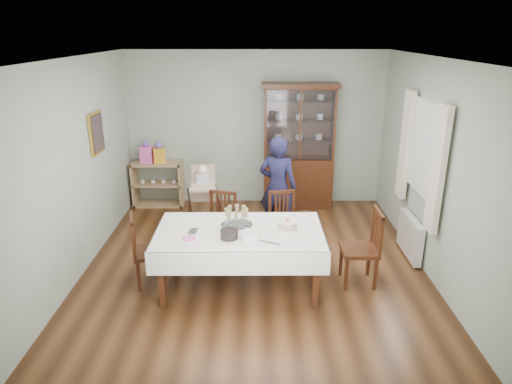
{
  "coord_description": "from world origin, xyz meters",
  "views": [
    {
      "loc": [
        0.03,
        -5.47,
        3.01
      ],
      "look_at": [
        0.02,
        0.2,
        0.99
      ],
      "focal_mm": 32.0,
      "sensor_mm": 36.0,
      "label": 1
    }
  ],
  "objects_px": {
    "champagne_tray": "(237,220)",
    "chair_far_left": "(220,237)",
    "dining_table": "(240,258)",
    "gift_bag_pink": "(146,153)",
    "woman": "(278,187)",
    "chair_end_right": "(360,261)",
    "china_cabinet": "(299,145)",
    "gift_bag_orange": "(159,153)",
    "birthday_cake": "(288,225)",
    "sideboard": "(158,184)",
    "chair_far_right": "(284,236)",
    "chair_end_left": "(150,263)",
    "high_chair": "(204,207)"
  },
  "relations": [
    {
      "from": "champagne_tray",
      "to": "chair_far_left",
      "type": "bearing_deg",
      "value": 110.32
    },
    {
      "from": "champagne_tray",
      "to": "birthday_cake",
      "type": "distance_m",
      "value": 0.62
    },
    {
      "from": "dining_table",
      "to": "chair_far_left",
      "type": "xyz_separation_m",
      "value": [
        -0.31,
        0.84,
        -0.12
      ]
    },
    {
      "from": "sideboard",
      "to": "chair_far_right",
      "type": "xyz_separation_m",
      "value": [
        2.16,
        -1.9,
        -0.14
      ]
    },
    {
      "from": "chair_far_right",
      "to": "chair_end_right",
      "type": "height_order",
      "value": "chair_end_right"
    },
    {
      "from": "china_cabinet",
      "to": "woman",
      "type": "distance_m",
      "value": 1.38
    },
    {
      "from": "china_cabinet",
      "to": "chair_end_right",
      "type": "xyz_separation_m",
      "value": [
        0.56,
        -2.67,
        -0.84
      ]
    },
    {
      "from": "gift_bag_pink",
      "to": "dining_table",
      "type": "bearing_deg",
      "value": -58.03
    },
    {
      "from": "dining_table",
      "to": "champagne_tray",
      "type": "height_order",
      "value": "champagne_tray"
    },
    {
      "from": "birthday_cake",
      "to": "gift_bag_orange",
      "type": "bearing_deg",
      "value": 127.27
    },
    {
      "from": "woman",
      "to": "chair_far_left",
      "type": "bearing_deg",
      "value": 55.85
    },
    {
      "from": "champagne_tray",
      "to": "gift_bag_pink",
      "type": "relative_size",
      "value": 0.97
    },
    {
      "from": "chair_end_left",
      "to": "chair_end_right",
      "type": "distance_m",
      "value": 2.62
    },
    {
      "from": "china_cabinet",
      "to": "woman",
      "type": "height_order",
      "value": "china_cabinet"
    },
    {
      "from": "chair_far_right",
      "to": "chair_end_right",
      "type": "bearing_deg",
      "value": -53.49
    },
    {
      "from": "chair_end_right",
      "to": "gift_bag_pink",
      "type": "height_order",
      "value": "gift_bag_pink"
    },
    {
      "from": "sideboard",
      "to": "birthday_cake",
      "type": "xyz_separation_m",
      "value": [
        2.15,
        -2.75,
        0.41
      ]
    },
    {
      "from": "sideboard",
      "to": "birthday_cake",
      "type": "bearing_deg",
      "value": -52.07
    },
    {
      "from": "chair_end_right",
      "to": "birthday_cake",
      "type": "bearing_deg",
      "value": -86.58
    },
    {
      "from": "chair_end_right",
      "to": "sideboard",
      "type": "bearing_deg",
      "value": -131.88
    },
    {
      "from": "sideboard",
      "to": "chair_end_left",
      "type": "xyz_separation_m",
      "value": [
        0.45,
        -2.7,
        -0.13
      ]
    },
    {
      "from": "chair_end_left",
      "to": "chair_end_right",
      "type": "relative_size",
      "value": 0.94
    },
    {
      "from": "chair_end_left",
      "to": "woman",
      "type": "xyz_separation_m",
      "value": [
        1.64,
        1.41,
        0.51
      ]
    },
    {
      "from": "woman",
      "to": "champagne_tray",
      "type": "distance_m",
      "value": 1.48
    },
    {
      "from": "gift_bag_pink",
      "to": "gift_bag_orange",
      "type": "xyz_separation_m",
      "value": [
        0.22,
        0.0,
        -0.01
      ]
    },
    {
      "from": "gift_bag_orange",
      "to": "champagne_tray",
      "type": "bearing_deg",
      "value": -61.03
    },
    {
      "from": "gift_bag_pink",
      "to": "woman",
      "type": "bearing_deg",
      "value": -29.57
    },
    {
      "from": "sideboard",
      "to": "birthday_cake",
      "type": "relative_size",
      "value": 3.46
    },
    {
      "from": "chair_end_right",
      "to": "chair_far_left",
      "type": "bearing_deg",
      "value": -112.97
    },
    {
      "from": "china_cabinet",
      "to": "gift_bag_orange",
      "type": "xyz_separation_m",
      "value": [
        -2.43,
        0.0,
        -0.15
      ]
    },
    {
      "from": "chair_far_right",
      "to": "birthday_cake",
      "type": "distance_m",
      "value": 1.02
    },
    {
      "from": "chair_end_right",
      "to": "birthday_cake",
      "type": "height_order",
      "value": "chair_end_right"
    },
    {
      "from": "gift_bag_pink",
      "to": "high_chair",
      "type": "bearing_deg",
      "value": -46.21
    },
    {
      "from": "china_cabinet",
      "to": "birthday_cake",
      "type": "bearing_deg",
      "value": -97.39
    },
    {
      "from": "sideboard",
      "to": "champagne_tray",
      "type": "height_order",
      "value": "champagne_tray"
    },
    {
      "from": "chair_end_left",
      "to": "gift_bag_pink",
      "type": "bearing_deg",
      "value": -2.46
    },
    {
      "from": "chair_far_left",
      "to": "champagne_tray",
      "type": "bearing_deg",
      "value": -56.53
    },
    {
      "from": "chair_end_left",
      "to": "gift_bag_pink",
      "type": "height_order",
      "value": "gift_bag_pink"
    },
    {
      "from": "birthday_cake",
      "to": "champagne_tray",
      "type": "bearing_deg",
      "value": 172.34
    },
    {
      "from": "chair_end_right",
      "to": "woman",
      "type": "xyz_separation_m",
      "value": [
        -0.97,
        1.39,
        0.5
      ]
    },
    {
      "from": "chair_far_right",
      "to": "dining_table",
      "type": "bearing_deg",
      "value": -135.38
    },
    {
      "from": "high_chair",
      "to": "gift_bag_orange",
      "type": "xyz_separation_m",
      "value": [
        -0.9,
        1.17,
        0.54
      ]
    },
    {
      "from": "woman",
      "to": "sideboard",
      "type": "bearing_deg",
      "value": -14.36
    },
    {
      "from": "chair_far_left",
      "to": "gift_bag_pink",
      "type": "xyz_separation_m",
      "value": [
        -1.43,
        1.93,
        0.71
      ]
    },
    {
      "from": "dining_table",
      "to": "birthday_cake",
      "type": "distance_m",
      "value": 0.71
    },
    {
      "from": "dining_table",
      "to": "chair_end_right",
      "type": "relative_size",
      "value": 2.08
    },
    {
      "from": "china_cabinet",
      "to": "woman",
      "type": "xyz_separation_m",
      "value": [
        -0.41,
        -1.28,
        -0.34
      ]
    },
    {
      "from": "sideboard",
      "to": "gift_bag_pink",
      "type": "relative_size",
      "value": 2.26
    },
    {
      "from": "dining_table",
      "to": "birthday_cake",
      "type": "xyz_separation_m",
      "value": [
        0.57,
        0.04,
        0.42
      ]
    },
    {
      "from": "chair_end_right",
      "to": "champagne_tray",
      "type": "xyz_separation_m",
      "value": [
        -1.53,
        0.02,
        0.55
      ]
    }
  ]
}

